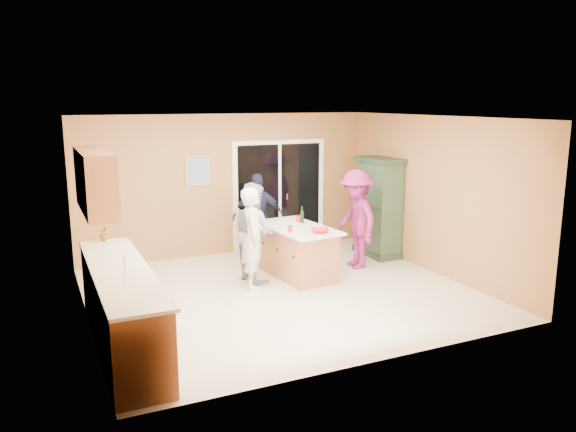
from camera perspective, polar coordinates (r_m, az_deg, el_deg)
name	(u,v)px	position (r m, az deg, el deg)	size (l,w,h in m)	color
floor	(282,293)	(8.51, -0.64, -7.81)	(5.50, 5.50, 0.00)	white
ceiling	(281,118)	(8.03, -0.69, 9.96)	(5.50, 5.00, 0.10)	white
wall_back	(227,185)	(10.47, -6.24, 3.16)	(5.50, 0.10, 2.60)	tan
wall_front	(377,249)	(6.03, 9.06, -3.30)	(5.50, 0.10, 2.60)	tan
wall_left	(82,225)	(7.51, -20.21, -0.90)	(0.10, 5.00, 2.60)	tan
wall_right	(433,195)	(9.61, 14.51, 2.08)	(0.10, 5.00, 2.60)	tan
left_cabinet_run	(124,313)	(6.77, -16.37, -9.41)	(0.65, 3.05, 1.24)	#B67647
upper_cabinets	(95,181)	(7.23, -19.02, 3.35)	(0.35, 1.60, 0.75)	#B67647
sliding_door	(279,195)	(10.85, -0.89, 2.20)	(1.90, 0.07, 2.10)	white
framed_picture	(198,170)	(10.25, -9.16, 4.59)	(0.46, 0.04, 0.56)	tan
kitchen_island	(297,253)	(9.21, 0.92, -3.76)	(1.01, 1.66, 0.83)	#B67647
green_hutch	(378,208)	(10.48, 9.16, 0.79)	(0.52, 0.99, 1.82)	#233926
woman_white	(253,238)	(8.57, -3.55, -2.24)	(0.57, 0.37, 1.56)	silver
woman_grey	(253,232)	(8.94, -3.54, -1.59)	(0.77, 0.60, 1.58)	gray
woman_navy	(258,217)	(10.07, -3.04, -0.09)	(0.92, 0.38, 1.57)	#1A1F3B
woman_magenta	(356,219)	(9.65, 6.96, -0.31)	(1.10, 0.63, 1.70)	#8C1E6A
serving_bowl	(320,230)	(8.70, 3.25, -1.47)	(0.28, 0.28, 0.07)	red
tulip_vase	(103,229)	(8.09, -18.31, -1.29)	(0.18, 0.12, 0.34)	#BC3412
tumbler_near	(299,219)	(9.38, 1.09, -0.31)	(0.08, 0.08, 0.12)	red
tumbler_far	(290,229)	(8.72, 0.22, -1.30)	(0.07, 0.07, 0.11)	red
wine_bottle	(302,217)	(9.36, 1.44, -0.05)	(0.06, 0.06, 0.28)	black
white_plate	(293,222)	(9.41, 0.55, -0.60)	(0.24, 0.24, 0.02)	silver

